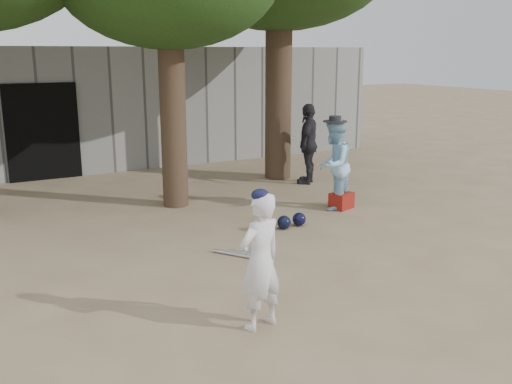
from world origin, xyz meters
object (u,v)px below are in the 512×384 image
boy_player (260,261)px  red_bag (341,201)px  spectator_dark (308,144)px  spectator_blue (334,165)px

boy_player → red_bag: bearing=-151.2°
boy_player → spectator_dark: (4.31, 5.53, 0.15)m
boy_player → spectator_blue: size_ratio=0.89×
boy_player → red_bag: boy_player is taller
spectator_blue → spectator_dark: (0.80, 2.03, 0.05)m
spectator_blue → spectator_dark: size_ratio=0.94×
spectator_dark → red_bag: bearing=28.7°
spectator_blue → red_bag: (0.15, -0.08, -0.69)m
boy_player → spectator_dark: 7.01m
spectator_blue → spectator_dark: 2.18m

